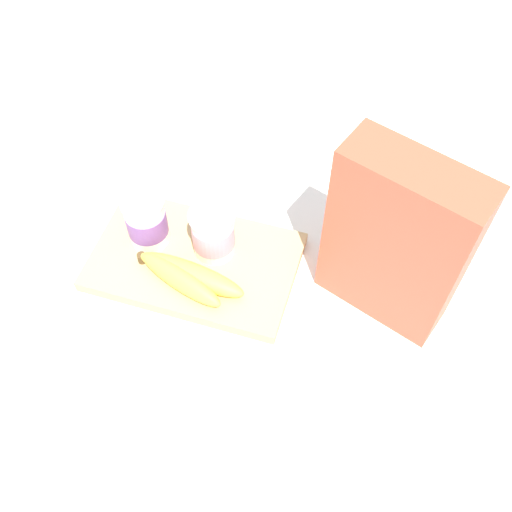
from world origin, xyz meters
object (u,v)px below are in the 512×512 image
cereal_box (396,243)px  yogurt_cup_front (146,221)px  banana_bunch (185,276)px  yogurt_cup_back (213,233)px  cutting_board (195,262)px

cereal_box → yogurt_cup_front: cereal_box is taller
cereal_box → yogurt_cup_front: 0.39m
banana_bunch → yogurt_cup_back: bearing=73.7°
cutting_board → cereal_box: 0.33m
yogurt_cup_front → banana_bunch: (0.09, -0.06, -0.03)m
cutting_board → banana_bunch: size_ratio=1.74×
cutting_board → cereal_box: bearing=5.1°
cutting_board → yogurt_cup_back: yogurt_cup_back is taller
cereal_box → yogurt_cup_front: size_ratio=3.16×
cutting_board → yogurt_cup_back: (0.03, 0.03, 0.06)m
cutting_board → banana_bunch: (0.00, -0.05, 0.03)m
yogurt_cup_front → cutting_board: bearing=-10.8°
cutting_board → banana_bunch: 0.06m
yogurt_cup_back → yogurt_cup_front: bearing=-174.7°
yogurt_cup_front → yogurt_cup_back: 0.11m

